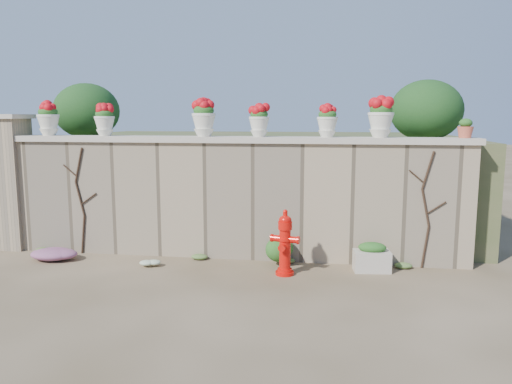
% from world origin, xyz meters
% --- Properties ---
extents(ground, '(80.00, 80.00, 0.00)m').
position_xyz_m(ground, '(0.00, 0.00, 0.00)').
color(ground, brown).
rests_on(ground, ground).
extents(stone_wall, '(8.00, 0.40, 2.00)m').
position_xyz_m(stone_wall, '(0.00, 1.80, 1.00)').
color(stone_wall, gray).
rests_on(stone_wall, ground).
extents(wall_cap, '(8.10, 0.52, 0.10)m').
position_xyz_m(wall_cap, '(0.00, 1.80, 2.05)').
color(wall_cap, beige).
rests_on(wall_cap, stone_wall).
extents(gate_pillar, '(0.72, 0.72, 2.48)m').
position_xyz_m(gate_pillar, '(-4.15, 1.80, 1.26)').
color(gate_pillar, gray).
rests_on(gate_pillar, ground).
extents(raised_fill, '(9.00, 6.00, 2.00)m').
position_xyz_m(raised_fill, '(0.00, 5.00, 1.00)').
color(raised_fill, '#384C23').
rests_on(raised_fill, ground).
extents(back_shrub_left, '(1.30, 1.30, 1.10)m').
position_xyz_m(back_shrub_left, '(-3.20, 3.00, 2.55)').
color(back_shrub_left, '#143814').
rests_on(back_shrub_left, raised_fill).
extents(back_shrub_right, '(1.30, 1.30, 1.10)m').
position_xyz_m(back_shrub_right, '(3.40, 3.00, 2.55)').
color(back_shrub_right, '#143814').
rests_on(back_shrub_right, raised_fill).
extents(vine_left, '(0.60, 0.04, 1.91)m').
position_xyz_m(vine_left, '(-2.67, 1.58, 0.99)').
color(vine_left, black).
rests_on(vine_left, ground).
extents(vine_right, '(0.60, 0.04, 1.91)m').
position_xyz_m(vine_right, '(3.23, 1.58, 0.99)').
color(vine_right, black).
rests_on(vine_right, ground).
extents(fire_hydrant, '(0.45, 0.32, 1.02)m').
position_xyz_m(fire_hydrant, '(1.03, 0.90, 0.51)').
color(fire_hydrant, red).
rests_on(fire_hydrant, ground).
extents(planter_box, '(0.60, 0.39, 0.47)m').
position_xyz_m(planter_box, '(2.38, 1.29, 0.22)').
color(planter_box, beige).
rests_on(planter_box, ground).
extents(green_shrub, '(0.65, 0.58, 0.62)m').
position_xyz_m(green_shrub, '(0.85, 1.40, 0.31)').
color(green_shrub, '#1E5119').
rests_on(green_shrub, ground).
extents(magenta_clump, '(0.92, 0.62, 0.25)m').
position_xyz_m(magenta_clump, '(-2.86, 1.11, 0.12)').
color(magenta_clump, '#BD25A6').
rests_on(magenta_clump, ground).
extents(white_flowers, '(0.44, 0.35, 0.16)m').
position_xyz_m(white_flowers, '(-1.20, 0.95, 0.08)').
color(white_flowers, white).
rests_on(white_flowers, ground).
extents(urn_pot_0, '(0.39, 0.39, 0.61)m').
position_xyz_m(urn_pot_0, '(-3.33, 1.80, 2.40)').
color(urn_pot_0, silver).
rests_on(urn_pot_0, wall_cap).
extents(urn_pot_1, '(0.35, 0.35, 0.55)m').
position_xyz_m(urn_pot_1, '(-2.26, 1.80, 2.37)').
color(urn_pot_1, silver).
rests_on(urn_pot_1, wall_cap).
extents(urn_pot_2, '(0.41, 0.41, 0.64)m').
position_xyz_m(urn_pot_2, '(-0.46, 1.80, 2.41)').
color(urn_pot_2, silver).
rests_on(urn_pot_2, wall_cap).
extents(urn_pot_3, '(0.35, 0.35, 0.54)m').
position_xyz_m(urn_pot_3, '(0.49, 1.80, 2.37)').
color(urn_pot_3, silver).
rests_on(urn_pot_3, wall_cap).
extents(urn_pot_4, '(0.34, 0.34, 0.54)m').
position_xyz_m(urn_pot_4, '(1.63, 1.80, 2.36)').
color(urn_pot_4, silver).
rests_on(urn_pot_4, wall_cap).
extents(urn_pot_5, '(0.42, 0.42, 0.65)m').
position_xyz_m(urn_pot_5, '(2.48, 1.80, 2.42)').
color(urn_pot_5, silver).
rests_on(urn_pot_5, wall_cap).
extents(terracotta_pot, '(0.25, 0.25, 0.30)m').
position_xyz_m(terracotta_pot, '(3.80, 1.80, 2.24)').
color(terracotta_pot, '#C7573D').
rests_on(terracotta_pot, wall_cap).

